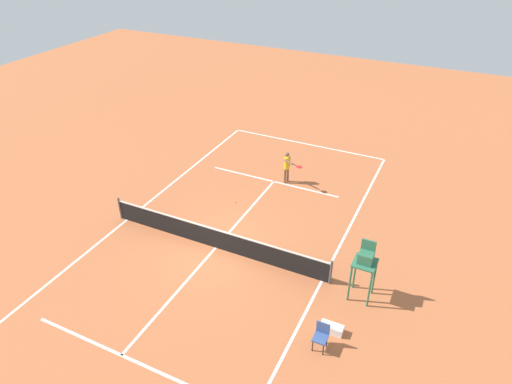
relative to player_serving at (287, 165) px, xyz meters
name	(u,v)px	position (x,y,z in m)	size (l,w,h in m)	color
ground_plane	(216,248)	(0.63, 6.14, -1.00)	(60.00, 60.00, 0.00)	#B76038
court_lines	(216,247)	(0.63, 6.14, -1.00)	(9.27, 21.65, 0.01)	white
tennis_net	(215,238)	(0.63, 6.14, -0.50)	(9.87, 0.10, 1.07)	#4C4C51
player_serving	(287,165)	(0.00, 0.00, 0.00)	(1.18, 0.91, 1.68)	brown
tennis_ball	(235,202)	(1.50, 2.77, -0.96)	(0.07, 0.07, 0.07)	#CCE033
umpire_chair	(365,262)	(-5.43, 6.31, 0.61)	(0.80, 0.80, 2.41)	#2D6B4C
courtside_chair_near	(321,335)	(-4.87, 9.06, -0.46)	(0.44, 0.46, 0.95)	#262626
equipment_bag	(332,328)	(-5.01, 8.31, -0.85)	(0.76, 0.32, 0.30)	white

